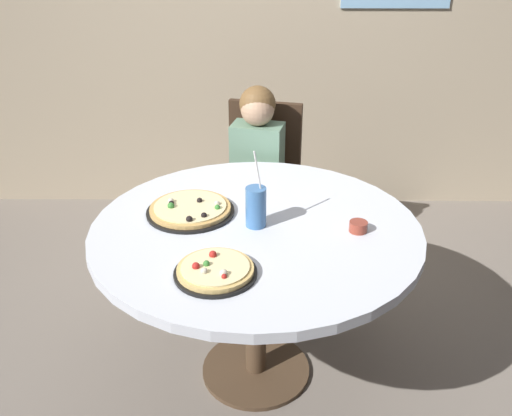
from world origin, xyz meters
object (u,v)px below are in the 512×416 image
(dining_table, at_px, (256,245))
(diner_child, at_px, (254,202))
(sauce_bowl, at_px, (358,227))
(pizza_veggie, at_px, (190,209))
(chair_wooden, at_px, (261,181))
(soda_cup, at_px, (256,207))
(pizza_cheese, at_px, (215,270))

(dining_table, bearing_deg, diner_child, 91.32)
(dining_table, xyz_separation_m, sauce_bowl, (0.39, -0.04, 0.11))
(dining_table, relative_size, pizza_veggie, 3.61)
(chair_wooden, relative_size, soda_cup, 3.10)
(chair_wooden, distance_m, diner_child, 0.19)
(dining_table, relative_size, sauce_bowl, 18.40)
(dining_table, xyz_separation_m, pizza_cheese, (-0.13, -0.34, 0.11))
(dining_table, bearing_deg, sauce_bowl, -6.17)
(chair_wooden, bearing_deg, diner_child, -101.71)
(diner_child, bearing_deg, dining_table, -88.68)
(dining_table, height_order, pizza_veggie, pizza_veggie)
(chair_wooden, height_order, diner_child, diner_child)
(sauce_bowl, bearing_deg, pizza_cheese, -150.20)
(chair_wooden, xyz_separation_m, sauce_bowl, (0.37, -0.95, 0.24))
(dining_table, height_order, soda_cup, soda_cup)
(pizza_veggie, xyz_separation_m, pizza_cheese, (0.13, -0.44, 0.00))
(chair_wooden, distance_m, pizza_cheese, 1.28)
(dining_table, xyz_separation_m, pizza_veggie, (-0.27, 0.10, 0.11))
(soda_cup, bearing_deg, pizza_cheese, -111.20)
(chair_wooden, bearing_deg, pizza_cheese, -96.98)
(sauce_bowl, bearing_deg, dining_table, 173.83)
(dining_table, height_order, diner_child, diner_child)
(dining_table, distance_m, sauce_bowl, 0.41)
(diner_child, xyz_separation_m, soda_cup, (0.02, -0.73, 0.35))
(pizza_veggie, xyz_separation_m, soda_cup, (0.27, -0.10, 0.06))
(pizza_veggie, bearing_deg, dining_table, -20.62)
(chair_wooden, xyz_separation_m, pizza_cheese, (-0.15, -1.25, 0.24))
(dining_table, bearing_deg, pizza_veggie, 159.38)
(dining_table, xyz_separation_m, diner_child, (-0.02, 0.73, -0.18))
(pizza_veggie, distance_m, sauce_bowl, 0.67)
(diner_child, relative_size, pizza_veggie, 3.03)
(soda_cup, bearing_deg, chair_wooden, 88.70)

